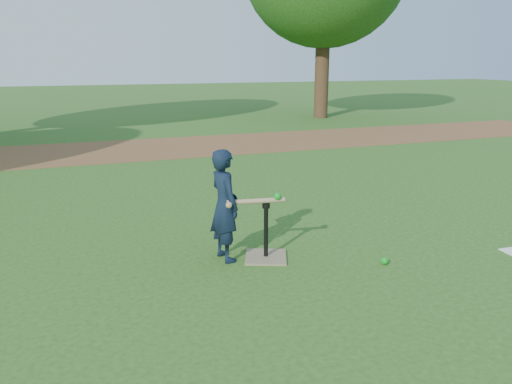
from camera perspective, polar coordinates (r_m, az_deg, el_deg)
name	(u,v)px	position (r m, az deg, el deg)	size (l,w,h in m)	color
ground	(299,265)	(5.19, 4.92, -8.28)	(80.00, 80.00, 0.00)	#285116
dirt_strip	(165,148)	(12.15, -10.34, 5.02)	(24.00, 3.00, 0.01)	brown
child	(225,205)	(5.14, -3.62, -1.54)	(0.43, 0.28, 1.18)	black
wiffle_ball_ground	(384,261)	(5.33, 14.47, -7.62)	(0.08, 0.08, 0.08)	#0D961E
batting_tee	(266,248)	(5.30, 1.14, -6.43)	(0.56, 0.56, 0.61)	#837253
swing_action	(258,200)	(5.06, 0.20, -0.98)	(0.63, 0.16, 0.12)	tan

